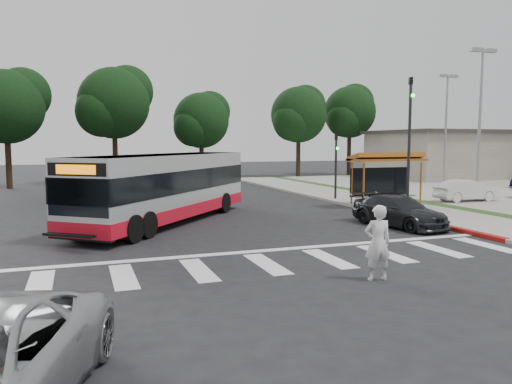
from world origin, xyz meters
name	(u,v)px	position (x,y,z in m)	size (l,w,h in m)	color
ground	(220,234)	(0.00, 0.00, 0.00)	(140.00, 140.00, 0.00)	black
sidewalk_east	(360,200)	(11.00, 8.00, 0.06)	(4.00, 40.00, 0.12)	gray
curb_east	(330,201)	(9.00, 8.00, 0.07)	(0.30, 40.00, 0.15)	#9E9991
curb_east_red	(448,227)	(9.00, -2.00, 0.08)	(0.32, 6.00, 0.15)	maroon
parking_lot	(490,190)	(23.00, 10.00, 0.05)	(18.00, 36.00, 0.10)	gray
commercial_building	(452,156)	(30.00, 22.00, 2.20)	(14.00, 10.00, 4.40)	#A79D8C
building_roof_cap	(453,132)	(30.00, 22.00, 4.55)	(14.60, 10.60, 0.30)	#383330
crosswalk_ladder	(267,264)	(0.00, -5.00, 0.01)	(18.00, 2.60, 0.01)	silver
bus_shelter	(386,164)	(10.80, 5.10, 2.35)	(4.20, 1.60, 2.86)	#9F551A
traffic_signal_ne_tall	(409,134)	(9.60, 1.49, 3.88)	(0.18, 0.37, 6.50)	black
traffic_signal_ne_short	(336,160)	(9.60, 8.49, 2.48)	(0.18, 0.37, 4.00)	black
lot_light_front	(480,103)	(18.00, 6.00, 5.91)	(1.90, 0.35, 9.01)	gray
lot_light_mid	(446,114)	(24.00, 16.00, 5.91)	(1.90, 0.35, 9.01)	gray
tree_ne_a	(299,114)	(16.08, 28.06, 6.39)	(6.16, 5.74, 9.30)	black
tree_ne_b	(350,111)	(23.08, 30.06, 6.92)	(6.16, 5.74, 10.02)	black
tree_north_a	(115,102)	(-1.92, 26.07, 6.92)	(6.60, 6.15, 10.17)	black
tree_north_b	(202,120)	(6.07, 28.06, 5.66)	(5.72, 5.33, 8.43)	black
tree_north_c	(7,106)	(-9.92, 24.06, 6.29)	(6.16, 5.74, 9.30)	black
transit_bus	(166,189)	(-1.44, 3.53, 1.49)	(2.50, 11.53, 2.98)	#B0B2B5
pedestrian	(378,243)	(2.04, -7.50, 0.96)	(0.70, 0.46, 1.93)	white
dark_sedan	(399,211)	(7.50, -0.77, 0.65)	(1.81, 4.46, 1.30)	black
parked_car_1	(466,190)	(16.24, 4.96, 0.72)	(1.31, 3.76, 1.24)	silver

